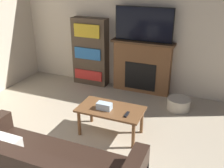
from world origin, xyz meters
The scene contains 8 objects.
wall_back centered at (0.00, 3.81, 1.35)m, with size 6.06×0.06×2.70m.
fireplace centered at (0.16, 3.67, 0.54)m, with size 1.25×0.28×1.06m.
tv centered at (0.16, 3.65, 1.39)m, with size 1.13×0.03×0.65m.
coffee_table centered at (0.18, 1.98, 0.38)m, with size 0.98×0.53×0.44m.
tissue_box centered at (0.10, 1.93, 0.49)m, with size 0.22×0.12×0.10m.
remote_control centered at (0.47, 1.89, 0.45)m, with size 0.04×0.15×0.02m.
bookshelf centered at (-0.98, 3.65, 0.72)m, with size 0.76×0.29×1.44m.
storage_basket centered at (1.02, 3.17, 0.11)m, with size 0.41×0.41×0.21m.
Camera 1 is at (1.50, -1.17, 2.34)m, focal length 42.00 mm.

